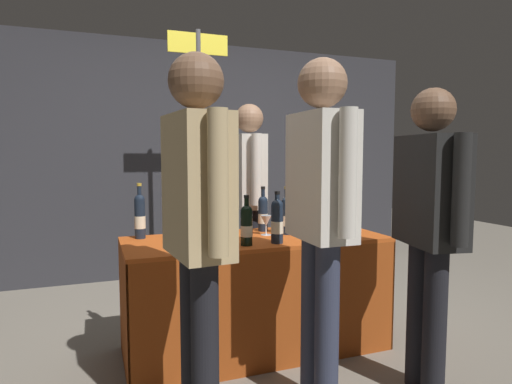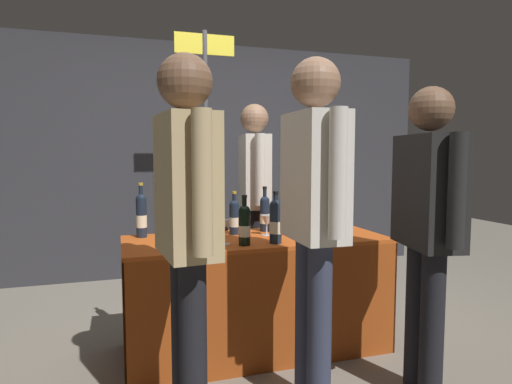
# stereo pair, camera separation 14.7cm
# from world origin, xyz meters

# --- Properties ---
(ground_plane) EXTENTS (12.00, 12.00, 0.00)m
(ground_plane) POSITION_xyz_m (0.00, 0.00, 0.00)
(ground_plane) COLOR gray
(back_partition) EXTENTS (5.25, 0.12, 2.47)m
(back_partition) POSITION_xyz_m (0.00, 2.05, 1.24)
(back_partition) COLOR #2D2D33
(back_partition) RESTS_ON ground_plane
(tasting_table) EXTENTS (1.70, 0.67, 0.76)m
(tasting_table) POSITION_xyz_m (0.00, 0.00, 0.52)
(tasting_table) COLOR #B74C19
(tasting_table) RESTS_ON ground_plane
(featured_wine_bottle) EXTENTS (0.07, 0.07, 0.30)m
(featured_wine_bottle) POSITION_xyz_m (0.45, -0.18, 0.88)
(featured_wine_bottle) COLOR #192333
(featured_wine_bottle) RESTS_ON tasting_table
(display_bottle_0) EXTENTS (0.07, 0.07, 0.30)m
(display_bottle_0) POSITION_xyz_m (-0.14, -0.21, 0.88)
(display_bottle_0) COLOR black
(display_bottle_0) RESTS_ON tasting_table
(display_bottle_1) EXTENTS (0.07, 0.07, 0.35)m
(display_bottle_1) POSITION_xyz_m (-0.39, -0.06, 0.90)
(display_bottle_1) COLOR #192333
(display_bottle_1) RESTS_ON tasting_table
(display_bottle_2) EXTENTS (0.07, 0.07, 0.32)m
(display_bottle_2) POSITION_xyz_m (0.13, 0.21, 0.89)
(display_bottle_2) COLOR #192333
(display_bottle_2) RESTS_ON tasting_table
(display_bottle_3) EXTENTS (0.08, 0.08, 0.32)m
(display_bottle_3) POSITION_xyz_m (0.06, -0.22, 0.90)
(display_bottle_3) COLOR #192333
(display_bottle_3) RESTS_ON tasting_table
(display_bottle_4) EXTENTS (0.08, 0.08, 0.33)m
(display_bottle_4) POSITION_xyz_m (0.56, 0.07, 0.89)
(display_bottle_4) COLOR #38230F
(display_bottle_4) RESTS_ON tasting_table
(display_bottle_5) EXTENTS (0.07, 0.07, 0.36)m
(display_bottle_5) POSITION_xyz_m (-0.72, 0.23, 0.91)
(display_bottle_5) COLOR #192333
(display_bottle_5) RESTS_ON tasting_table
(display_bottle_6) EXTENTS (0.07, 0.07, 0.33)m
(display_bottle_6) POSITION_xyz_m (0.24, 0.04, 0.89)
(display_bottle_6) COLOR #192333
(display_bottle_6) RESTS_ON tasting_table
(display_bottle_7) EXTENTS (0.07, 0.07, 0.30)m
(display_bottle_7) POSITION_xyz_m (-0.11, 0.16, 0.88)
(display_bottle_7) COLOR #192333
(display_bottle_7) RESTS_ON tasting_table
(wine_glass_near_vendor) EXTENTS (0.07, 0.07, 0.13)m
(wine_glass_near_vendor) POSITION_xyz_m (0.09, 0.05, 0.85)
(wine_glass_near_vendor) COLOR silver
(wine_glass_near_vendor) RESTS_ON tasting_table
(wine_glass_mid) EXTENTS (0.07, 0.07, 0.15)m
(wine_glass_mid) POSITION_xyz_m (-0.25, -0.15, 0.87)
(wine_glass_mid) COLOR silver
(wine_glass_mid) RESTS_ON tasting_table
(vendor_presenter) EXTENTS (0.27, 0.61, 1.72)m
(vendor_presenter) POSITION_xyz_m (0.23, 0.78, 1.04)
(vendor_presenter) COLOR black
(vendor_presenter) RESTS_ON ground_plane
(taster_foreground_right) EXTENTS (0.24, 0.57, 1.77)m
(taster_foreground_right) POSITION_xyz_m (0.06, -0.75, 1.07)
(taster_foreground_right) COLOR #2D3347
(taster_foreground_right) RESTS_ON ground_plane
(taster_foreground_left) EXTENTS (0.25, 0.58, 1.73)m
(taster_foreground_left) POSITION_xyz_m (-0.57, -0.81, 1.05)
(taster_foreground_left) COLOR black
(taster_foreground_left) RESTS_ON ground_plane
(taster_foreground_centre) EXTENTS (0.29, 0.60, 1.65)m
(taster_foreground_centre) POSITION_xyz_m (0.68, -0.83, 0.99)
(taster_foreground_centre) COLOR black
(taster_foreground_centre) RESTS_ON ground_plane
(booth_signpost) EXTENTS (0.53, 0.04, 2.37)m
(booth_signpost) POSITION_xyz_m (-0.11, 1.14, 1.45)
(booth_signpost) COLOR #47474C
(booth_signpost) RESTS_ON ground_plane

